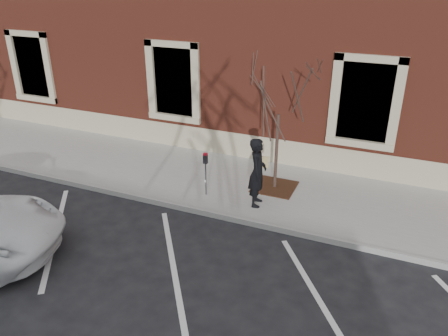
% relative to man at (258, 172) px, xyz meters
% --- Properties ---
extents(ground, '(120.00, 120.00, 0.00)m').
position_rel_man_xyz_m(ground, '(-0.86, -0.76, -1.06)').
color(ground, '#28282B').
rests_on(ground, ground).
extents(sidewalk_near, '(40.00, 3.50, 0.15)m').
position_rel_man_xyz_m(sidewalk_near, '(-0.86, 0.99, -0.99)').
color(sidewalk_near, '#B5B3AA').
rests_on(sidewalk_near, ground).
extents(curb_near, '(40.00, 0.12, 0.15)m').
position_rel_man_xyz_m(curb_near, '(-0.86, -0.81, -0.99)').
color(curb_near, '#9E9E99').
rests_on(curb_near, ground).
extents(parking_stripes, '(28.00, 4.40, 0.01)m').
position_rel_man_xyz_m(parking_stripes, '(-0.86, -2.96, -1.06)').
color(parking_stripes, silver).
rests_on(parking_stripes, ground).
extents(building_civic, '(40.00, 8.62, 8.00)m').
position_rel_man_xyz_m(building_civic, '(-0.86, 6.98, 2.93)').
color(building_civic, maroon).
rests_on(building_civic, ground).
extents(man, '(0.55, 0.73, 1.83)m').
position_rel_man_xyz_m(man, '(0.00, 0.00, 0.00)').
color(man, black).
rests_on(man, sidewalk_near).
extents(parking_meter, '(0.11, 0.09, 1.22)m').
position_rel_man_xyz_m(parking_meter, '(-1.44, -0.04, -0.07)').
color(parking_meter, '#595B60').
rests_on(parking_meter, sidewalk_near).
extents(tree_grate, '(1.14, 1.14, 0.03)m').
position_rel_man_xyz_m(tree_grate, '(0.16, 1.09, -0.90)').
color(tree_grate, '#3F2114').
rests_on(tree_grate, sidewalk_near).
extents(sapling, '(2.34, 2.34, 3.89)m').
position_rel_man_xyz_m(sapling, '(0.16, 1.09, 1.81)').
color(sapling, '#47332B').
rests_on(sapling, sidewalk_near).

